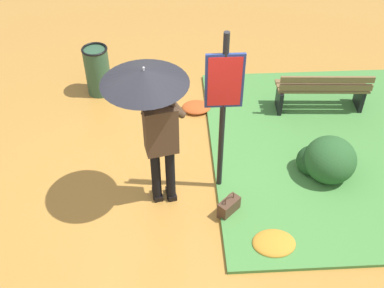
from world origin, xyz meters
TOP-DOWN VIEW (x-y plane):
  - ground_plane at (0.00, 0.00)m, footprint 18.00×18.00m
  - grass_verge at (-3.08, -0.74)m, footprint 4.80×4.00m
  - person_with_umbrella at (0.10, 0.07)m, footprint 0.96×0.96m
  - info_sign_post at (-0.71, -0.12)m, footprint 0.44×0.07m
  - handbag at (-0.79, 0.37)m, footprint 0.31×0.31m
  - park_bench at (-2.45, -1.66)m, footprint 1.40×0.44m
  - trash_bin at (1.07, -2.41)m, footprint 0.42×0.42m
  - shrub_cluster at (-2.17, -0.24)m, footprint 0.76×0.69m
  - leaf_pile_near_person at (-1.27, 0.90)m, footprint 0.52×0.42m
  - leaf_pile_by_bench at (-0.52, -1.82)m, footprint 0.46×0.37m

SIDE VIEW (x-z plane):
  - ground_plane at x=0.00m, z-range 0.00..0.00m
  - grass_verge at x=-3.08m, z-range 0.00..0.05m
  - leaf_pile_by_bench at x=-0.52m, z-range 0.00..0.10m
  - leaf_pile_near_person at x=-1.27m, z-range 0.00..0.11m
  - handbag at x=-0.79m, z-range -0.06..0.31m
  - shrub_cluster at x=-2.17m, z-range -0.02..0.60m
  - park_bench at x=-2.45m, z-range 0.03..0.78m
  - trash_bin at x=1.07m, z-range 0.00..0.84m
  - info_sign_post at x=-0.71m, z-range 0.29..2.59m
  - person_with_umbrella at x=0.10m, z-range 0.53..2.57m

